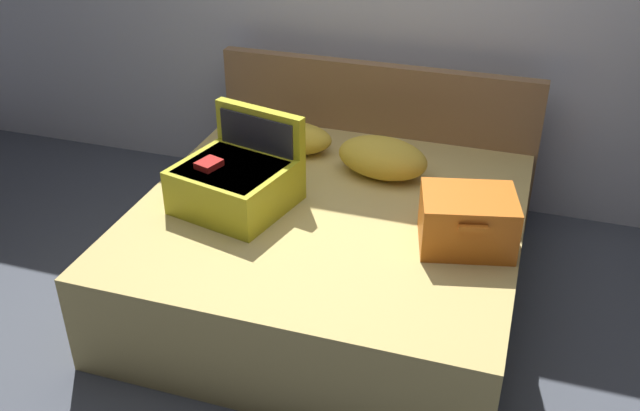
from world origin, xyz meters
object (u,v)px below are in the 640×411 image
(pillow_near_headboard, at_px, (289,138))
(bed, at_px, (328,252))
(pillow_center_head, at_px, (382,158))
(hard_case_medium, at_px, (467,220))
(hard_case_large, at_px, (236,180))

(pillow_near_headboard, bearing_deg, bed, -53.60)
(bed, relative_size, pillow_center_head, 3.81)
(hard_case_medium, xyz_separation_m, pillow_center_head, (-0.52, 0.53, -0.02))
(bed, bearing_deg, hard_case_medium, -8.78)
(pillow_center_head, bearing_deg, hard_case_medium, -45.70)
(bed, height_order, pillow_near_headboard, pillow_near_headboard)
(bed, xyz_separation_m, pillow_near_headboard, (-0.41, 0.55, 0.35))
(bed, height_order, hard_case_medium, hard_case_medium)
(hard_case_large, bearing_deg, pillow_near_headboard, 99.52)
(hard_case_large, xyz_separation_m, pillow_near_headboard, (0.04, 0.65, -0.05))
(hard_case_medium, height_order, pillow_center_head, hard_case_medium)
(bed, bearing_deg, pillow_near_headboard, 126.40)
(bed, distance_m, pillow_near_headboard, 0.77)
(bed, bearing_deg, pillow_center_head, 68.46)
(pillow_near_headboard, xyz_separation_m, pillow_center_head, (0.57, -0.12, 0.02))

